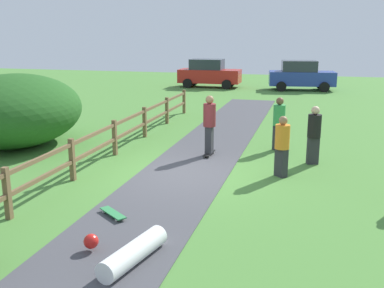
# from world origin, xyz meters

# --- Properties ---
(ground_plane) EXTENTS (60.00, 60.00, 0.00)m
(ground_plane) POSITION_xyz_m (0.00, 0.00, 0.00)
(ground_plane) COLOR #4C8438
(asphalt_path) EXTENTS (2.40, 28.00, 0.02)m
(asphalt_path) POSITION_xyz_m (0.00, 0.00, 0.01)
(asphalt_path) COLOR #47474C
(asphalt_path) RESTS_ON ground_plane
(wooden_fence) EXTENTS (0.12, 18.12, 1.10)m
(wooden_fence) POSITION_xyz_m (-2.60, 0.00, 0.67)
(wooden_fence) COLOR brown
(wooden_fence) RESTS_ON ground_plane
(bush_large) EXTENTS (4.14, 4.97, 2.40)m
(bush_large) POSITION_xyz_m (-6.27, 1.53, 1.20)
(bush_large) COLOR #23561E
(bush_large) RESTS_ON ground_plane
(skater_riding) EXTENTS (0.39, 0.81, 1.85)m
(skater_riding) POSITION_xyz_m (0.25, 1.92, 1.06)
(skater_riding) COLOR black
(skater_riding) RESTS_ON asphalt_path
(skater_fallen) EXTENTS (1.34, 1.58, 0.36)m
(skater_fallen) POSITION_xyz_m (0.49, -4.90, 0.20)
(skater_fallen) COLOR white
(skater_fallen) RESTS_ON asphalt_path
(skateboard_loose) EXTENTS (0.76, 0.64, 0.08)m
(skateboard_loose) POSITION_xyz_m (-0.59, -3.22, 0.09)
(skateboard_loose) COLOR #338C4C
(skateboard_loose) RESTS_ON asphalt_path
(bystander_green) EXTENTS (0.54, 0.54, 1.71)m
(bystander_green) POSITION_xyz_m (2.23, 3.26, 0.94)
(bystander_green) COLOR #2D2D33
(bystander_green) RESTS_ON ground_plane
(bystander_black) EXTENTS (0.47, 0.47, 1.69)m
(bystander_black) POSITION_xyz_m (3.33, 1.87, 0.93)
(bystander_black) COLOR #2D2D33
(bystander_black) RESTS_ON ground_plane
(bystander_orange) EXTENTS (0.54, 0.54, 1.62)m
(bystander_orange) POSITION_xyz_m (2.54, 0.44, 0.89)
(bystander_orange) COLOR #2D2D33
(bystander_orange) RESTS_ON ground_plane
(parked_car_red) EXTENTS (4.21, 2.02, 1.92)m
(parked_car_red) POSITION_xyz_m (-3.82, 19.40, 0.96)
(parked_car_red) COLOR red
(parked_car_red) RESTS_ON ground_plane
(parked_car_blue) EXTENTS (4.40, 2.44, 1.92)m
(parked_car_blue) POSITION_xyz_m (2.36, 19.40, 0.96)
(parked_car_blue) COLOR #283D99
(parked_car_blue) RESTS_ON ground_plane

